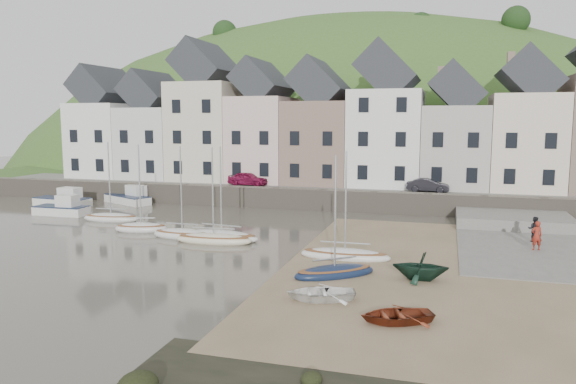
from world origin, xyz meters
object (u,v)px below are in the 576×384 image
(sailboat_0, at_px, (111,218))
(rowboat_white, at_px, (320,293))
(rowboat_green, at_px, (421,266))
(person_dark, at_px, (534,229))
(car_left, at_px, (248,179))
(rowboat_red, at_px, (396,315))
(person_red, at_px, (537,236))
(car_right, at_px, (428,185))

(sailboat_0, xyz_separation_m, rowboat_white, (19.87, -13.87, 0.11))
(rowboat_white, height_order, rowboat_green, rowboat_green)
(person_dark, bearing_deg, rowboat_white, 71.55)
(rowboat_green, height_order, car_left, car_left)
(sailboat_0, bearing_deg, person_dark, 1.39)
(rowboat_green, distance_m, rowboat_red, 6.08)
(rowboat_red, relative_size, person_dark, 1.76)
(person_red, relative_size, person_dark, 1.08)
(person_red, height_order, car_right, car_right)
(rowboat_red, relative_size, car_right, 0.80)
(person_dark, bearing_deg, car_left, -8.35)
(car_left, distance_m, car_right, 16.59)
(sailboat_0, bearing_deg, rowboat_white, -34.91)
(car_left, height_order, car_right, car_left)
(rowboat_red, xyz_separation_m, person_dark, (7.13, 16.37, 0.58))
(rowboat_white, bearing_deg, person_dark, 125.79)
(car_right, bearing_deg, rowboat_white, 173.55)
(rowboat_red, bearing_deg, rowboat_white, -140.88)
(sailboat_0, relative_size, rowboat_white, 2.11)
(car_left, bearing_deg, rowboat_red, -145.46)
(rowboat_red, distance_m, person_red, 15.65)
(rowboat_white, distance_m, rowboat_green, 5.88)
(person_dark, bearing_deg, car_right, -41.03)
(person_dark, height_order, car_left, car_left)
(rowboat_green, distance_m, car_left, 27.64)
(person_red, height_order, person_dark, person_red)
(sailboat_0, height_order, person_red, sailboat_0)
(rowboat_green, distance_m, person_red, 10.19)
(rowboat_white, xyz_separation_m, rowboat_green, (4.02, 4.27, 0.39))
(person_red, relative_size, car_right, 0.49)
(person_dark, bearing_deg, person_red, 102.52)
(sailboat_0, bearing_deg, car_left, 60.51)
(sailboat_0, xyz_separation_m, rowboat_red, (23.29, -15.63, 0.09))
(rowboat_white, bearing_deg, rowboat_red, 44.28)
(person_dark, bearing_deg, sailboat_0, 18.76)
(car_right, bearing_deg, rowboat_green, -177.43)
(sailboat_0, relative_size, car_left, 1.66)
(person_red, bearing_deg, car_right, -79.53)
(sailboat_0, bearing_deg, rowboat_red, -33.87)
(rowboat_red, xyz_separation_m, car_right, (0.14, 27.73, 1.83))
(person_red, bearing_deg, rowboat_red, 47.82)
(person_red, height_order, car_left, car_left)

